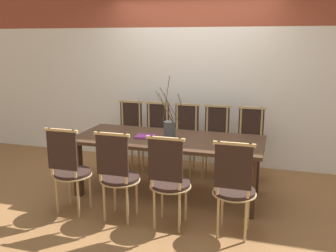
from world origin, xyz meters
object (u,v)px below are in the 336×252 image
book_stack (145,136)px  vase_centerpiece (170,130)px  dining_table (168,145)px  chair_far_center (184,137)px  chair_near_center (169,179)px

book_stack → vase_centerpiece: bearing=-2.7°
vase_centerpiece → book_stack: 0.34m
dining_table → vase_centerpiece: bearing=-55.5°
dining_table → chair_far_center: chair_far_center is taller
chair_near_center → chair_far_center: 1.68m
book_stack → chair_near_center: bearing=-55.7°
chair_near_center → book_stack: chair_near_center is taller
chair_near_center → vase_centerpiece: bearing=106.1°
chair_near_center → chair_far_center: (-0.27, 1.66, 0.00)m
vase_centerpiece → book_stack: vase_centerpiece is taller
dining_table → chair_near_center: size_ratio=2.31×
chair_near_center → vase_centerpiece: vase_centerpiece is taller
chair_far_center → book_stack: chair_far_center is taller
dining_table → chair_near_center: 0.88m
dining_table → chair_near_center: (0.26, -0.83, -0.10)m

